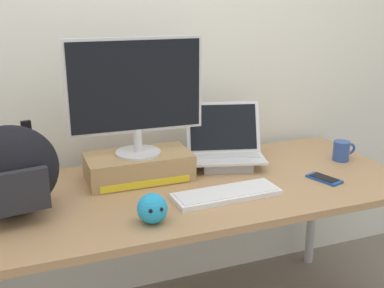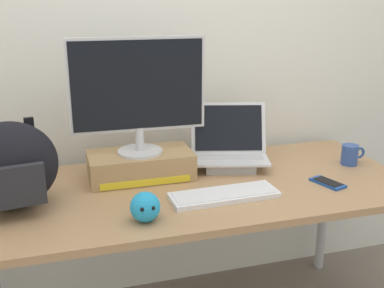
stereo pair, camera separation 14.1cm
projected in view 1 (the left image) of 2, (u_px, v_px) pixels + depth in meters
The scene contains 10 objects.
back_wall at pixel (155, 38), 2.22m from camera, with size 7.00×0.10×2.60m, color silver.
desk at pixel (192, 200), 1.97m from camera, with size 1.84×0.79×0.74m.
toner_box_yellow at pixel (139, 166), 2.00m from camera, with size 0.44×0.23×0.11m.
desktop_monitor at pixel (136, 93), 1.90m from camera, with size 0.56×0.19×0.48m.
open_laptop at pixel (225, 153), 2.16m from camera, with size 0.39×0.32×0.28m.
external_keyboard at pixel (226, 194), 1.84m from camera, with size 0.43×0.16×0.02m.
messenger_backpack at pixel (9, 171), 1.65m from camera, with size 0.38×0.32×0.33m.
coffee_mug at pixel (342, 151), 2.23m from camera, with size 0.12×0.08×0.09m.
cell_phone at pixel (324, 179), 2.00m from camera, with size 0.11×0.16×0.01m.
plush_toy at pixel (152, 208), 1.62m from camera, with size 0.11×0.11×0.11m.
Camera 1 is at (-0.64, -1.69, 1.50)m, focal length 44.00 mm.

